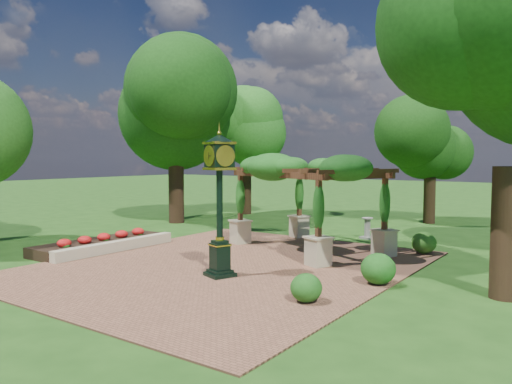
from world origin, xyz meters
The scene contains 13 objects.
ground centered at (0.00, 0.00, 0.00)m, with size 120.00×120.00×0.00m, color #1E4714.
brick_plaza centered at (0.00, 1.00, 0.02)m, with size 10.00×12.00×0.04m, color brown.
border_wall centered at (-4.60, 0.50, 0.20)m, with size 0.35×5.00×0.40m, color #C6B793.
flower_bed centered at (-5.50, 0.50, 0.18)m, with size 1.50×5.00×0.36m, color red.
pedestal_clock centered at (0.71, -0.26, 2.41)m, with size 1.02×1.02×4.01m.
pergola centered at (0.68, 4.73, 2.82)m, with size 6.35×5.23×3.44m.
sundial centered at (1.45, 8.38, 0.38)m, with size 0.58×0.58×0.87m.
shrub_front centered at (3.91, -1.05, 0.37)m, with size 0.73×0.73×0.66m, color #1C4F16.
shrub_mid centered at (4.65, 1.43, 0.45)m, with size 0.90×0.90×0.81m, color #1B5217.
shrub_back centered at (4.36, 6.32, 0.41)m, with size 0.83×0.83×0.75m, color #31681E.
tree_west_near centered at (-8.51, 7.50, 6.31)m, with size 5.45×5.45×9.17m.
tree_west_far centered at (-7.97, 12.74, 4.62)m, with size 3.94×3.94×6.74m.
tree_north centered at (2.10, 14.74, 4.10)m, with size 3.53×3.53×5.99m.
Camera 1 is at (9.44, -10.84, 3.34)m, focal length 35.00 mm.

